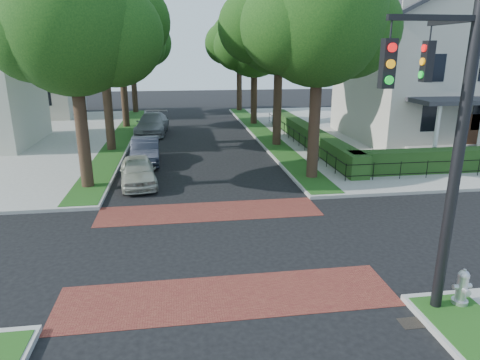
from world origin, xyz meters
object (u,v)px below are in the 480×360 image
at_px(parked_car_front, 138,171).
at_px(fire_hydrant, 462,288).
at_px(parked_car_middle, 145,151).
at_px(traffic_signal, 448,125).
at_px(parked_car_rear, 152,124).

distance_m(parked_car_front, fire_hydrant, 14.93).
height_order(parked_car_middle, fire_hydrant, parked_car_middle).
relative_size(parked_car_middle, fire_hydrant, 4.60).
distance_m(parked_car_front, parked_car_middle, 4.34).
xyz_separation_m(traffic_signal, fire_hydrant, (0.87, -0.19, -4.09)).
distance_m(traffic_signal, parked_car_middle, 18.41).
bearing_deg(parked_car_middle, fire_hydrant, -63.67).
height_order(traffic_signal, parked_car_front, traffic_signal).
bearing_deg(parked_car_front, traffic_signal, -62.74).
relative_size(traffic_signal, fire_hydrant, 8.24).
xyz_separation_m(parked_car_middle, parked_car_rear, (-0.07, 9.22, 0.08)).
height_order(parked_car_middle, parked_car_rear, parked_car_rear).
distance_m(traffic_signal, fire_hydrant, 4.19).
height_order(parked_car_front, parked_car_rear, parked_car_rear).
bearing_deg(parked_car_middle, parked_car_front, -93.27).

